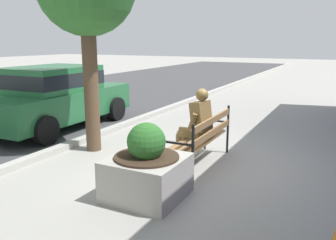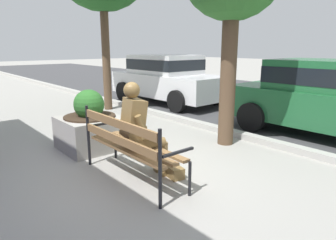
% 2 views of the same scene
% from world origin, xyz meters
% --- Properties ---
extents(ground_plane, '(80.00, 80.00, 0.00)m').
position_xyz_m(ground_plane, '(0.00, 0.00, 0.00)').
color(ground_plane, '#9E9B93').
extents(curb_stone, '(60.00, 0.20, 0.12)m').
position_xyz_m(curb_stone, '(0.00, 2.90, 0.06)').
color(curb_stone, '#B2AFA8').
rests_on(curb_stone, ground).
extents(park_bench, '(1.80, 0.53, 0.95)m').
position_xyz_m(park_bench, '(-0.01, 0.05, 0.54)').
color(park_bench, olive).
rests_on(park_bench, ground).
extents(bronze_statue_seated, '(0.75, 0.80, 1.37)m').
position_xyz_m(bronze_statue_seated, '(0.07, 0.25, 0.67)').
color(bronze_statue_seated, olive).
rests_on(bronze_statue_seated, ground).
extents(concrete_planter, '(1.01, 1.01, 1.08)m').
position_xyz_m(concrete_planter, '(-1.61, 0.27, 0.41)').
color(concrete_planter, '#A8A399').
rests_on(concrete_planter, ground).
extents(parked_car_green, '(4.14, 2.01, 1.56)m').
position_xyz_m(parked_car_green, '(0.88, 4.37, 0.84)').
color(parked_car_green, '#236638').
rests_on(parked_car_green, ground).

